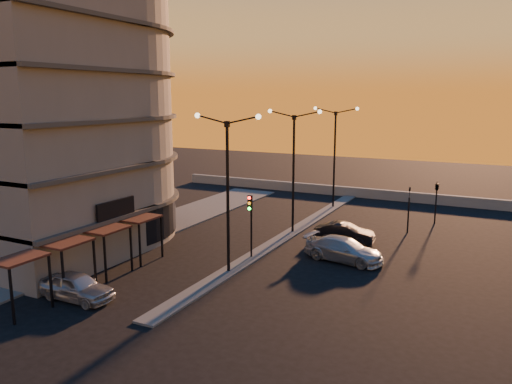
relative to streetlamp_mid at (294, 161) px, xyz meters
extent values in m
plane|color=black|center=(0.00, -10.00, -5.59)|extent=(120.00, 120.00, 0.00)
cube|color=#4F4F4D|center=(-10.50, -6.00, -5.53)|extent=(5.00, 40.00, 0.12)
cube|color=#4F4F4D|center=(0.00, 0.00, -5.53)|extent=(1.20, 36.00, 0.12)
cube|color=slate|center=(2.00, 16.00, -5.09)|extent=(44.00, 0.50, 1.00)
cylinder|color=slate|center=(-14.00, -8.00, 6.91)|extent=(14.00, 14.00, 25.00)
cube|color=slate|center=(-14.00, -13.00, 6.91)|extent=(14.00, 10.00, 25.00)
cylinder|color=black|center=(-14.00, -8.00, -3.99)|extent=(14.16, 14.16, 2.40)
cube|color=black|center=(-6.80, -12.00, -1.99)|extent=(0.15, 3.20, 1.20)
cylinder|color=black|center=(0.00, -10.00, -1.09)|extent=(0.18, 0.18, 9.00)
cube|color=black|center=(0.00, -10.00, 3.31)|extent=(0.25, 0.25, 0.35)
sphere|color=#FFE5B2|center=(-2.00, -10.00, 3.76)|extent=(0.32, 0.32, 0.32)
sphere|color=#FFE5B2|center=(2.00, -10.00, 3.76)|extent=(0.32, 0.32, 0.32)
cylinder|color=black|center=(0.00, 0.00, -1.09)|extent=(0.18, 0.18, 9.00)
cube|color=black|center=(0.00, 0.00, 3.31)|extent=(0.25, 0.25, 0.35)
sphere|color=#FFE5B2|center=(-2.00, 0.00, 3.76)|extent=(0.32, 0.32, 0.32)
sphere|color=#FFE5B2|center=(2.00, 0.00, 3.76)|extent=(0.32, 0.32, 0.32)
cylinder|color=black|center=(0.00, 10.00, -1.09)|extent=(0.18, 0.18, 9.00)
cube|color=black|center=(0.00, 10.00, 3.31)|extent=(0.25, 0.25, 0.35)
sphere|color=#FFE5B2|center=(-2.00, 10.00, 3.76)|extent=(0.32, 0.32, 0.32)
sphere|color=#FFE5B2|center=(2.00, 10.00, 3.76)|extent=(0.32, 0.32, 0.32)
cylinder|color=black|center=(0.00, -7.00, -3.99)|extent=(0.12, 0.12, 3.20)
cube|color=black|center=(0.00, -7.18, -1.84)|extent=(0.28, 0.16, 1.00)
sphere|color=#FF0C05|center=(0.00, -7.28, -1.49)|extent=(0.20, 0.20, 0.20)
sphere|color=orange|center=(0.00, -7.28, -1.84)|extent=(0.20, 0.20, 0.20)
sphere|color=#0CFF26|center=(0.00, -7.28, -2.19)|extent=(0.20, 0.20, 0.20)
cylinder|color=black|center=(8.00, 4.00, -4.19)|extent=(0.12, 0.12, 2.80)
imported|color=black|center=(8.00, 4.00, -2.39)|extent=(0.13, 0.16, 0.80)
cylinder|color=black|center=(9.50, 8.00, -4.19)|extent=(0.12, 0.12, 2.80)
imported|color=black|center=(9.50, 8.00, -2.39)|extent=(0.42, 1.99, 0.80)
imported|color=#ABADB3|center=(-5.03, -17.12, -4.87)|extent=(4.25, 1.75, 1.44)
imported|color=black|center=(4.34, -0.65, -4.89)|extent=(4.38, 1.86, 1.41)
imported|color=#B1B6B9|center=(5.55, -4.75, -4.84)|extent=(5.46, 2.88, 1.51)
camera|label=1|loc=(14.40, -34.82, 4.88)|focal=35.00mm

